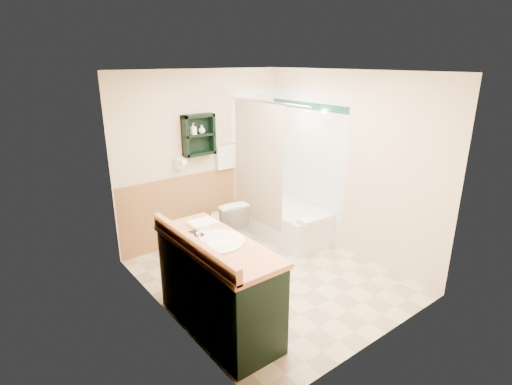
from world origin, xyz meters
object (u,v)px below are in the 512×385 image
(wall_shelf, at_px, (199,135))
(hair_dryer, at_px, (179,163))
(vanity, at_px, (218,286))
(bathtub, at_px, (281,220))
(toilet, at_px, (226,223))
(soap_bottle_a, at_px, (193,132))
(soap_bottle_b, at_px, (202,130))
(vanity_book, at_px, (187,228))

(wall_shelf, xyz_separation_m, hair_dryer, (-0.30, 0.02, -0.35))
(hair_dryer, bearing_deg, vanity, -107.81)
(wall_shelf, height_order, hair_dryer, wall_shelf)
(bathtub, xyz_separation_m, toilet, (-0.87, 0.18, 0.11))
(soap_bottle_a, bearing_deg, bathtub, -25.88)
(soap_bottle_a, distance_m, soap_bottle_b, 0.13)
(bathtub, relative_size, soap_bottle_b, 13.20)
(vanity_book, distance_m, soap_bottle_b, 2.01)
(hair_dryer, distance_m, soap_bottle_a, 0.46)
(hair_dryer, bearing_deg, soap_bottle_b, -4.96)
(vanity, relative_size, soap_bottle_a, 9.64)
(wall_shelf, distance_m, hair_dryer, 0.46)
(bathtub, distance_m, soap_bottle_b, 1.77)
(vanity, xyz_separation_m, vanity_book, (-0.17, 0.25, 0.56))
(hair_dryer, relative_size, toilet, 0.34)
(wall_shelf, bearing_deg, vanity_book, -123.89)
(hair_dryer, relative_size, vanity_book, 1.19)
(hair_dryer, xyz_separation_m, vanity_book, (-0.76, -1.60, -0.18))
(vanity_book, bearing_deg, wall_shelf, 60.97)
(toilet, height_order, vanity_book, vanity_book)
(bathtub, distance_m, vanity_book, 2.46)
(vanity_book, bearing_deg, toilet, 49.82)
(soap_bottle_a, bearing_deg, vanity_book, -121.87)
(hair_dryer, xyz_separation_m, soap_bottle_a, (0.22, -0.03, 0.40))
(vanity, distance_m, toilet, 1.80)
(vanity_book, relative_size, soap_bottle_a, 1.34)
(toilet, height_order, soap_bottle_b, soap_bottle_b)
(hair_dryer, height_order, soap_bottle_a, soap_bottle_a)
(soap_bottle_b, bearing_deg, vanity_book, -125.11)
(vanity, height_order, soap_bottle_b, soap_bottle_b)
(wall_shelf, distance_m, vanity, 2.31)
(wall_shelf, bearing_deg, hair_dryer, 175.24)
(hair_dryer, bearing_deg, vanity_book, -115.37)
(hair_dryer, distance_m, vanity_book, 1.78)
(bathtub, xyz_separation_m, vanity_book, (-2.08, -1.04, 0.78))
(bathtub, bearing_deg, vanity, -146.22)
(wall_shelf, height_order, vanity_book, wall_shelf)
(vanity, xyz_separation_m, bathtub, (1.92, 1.28, -0.22))
(vanity_book, bearing_deg, soap_bottle_a, 62.99)
(hair_dryer, relative_size, soap_bottle_b, 2.11)
(soap_bottle_a, bearing_deg, hair_dryer, 172.15)
(toilet, relative_size, soap_bottle_b, 6.30)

